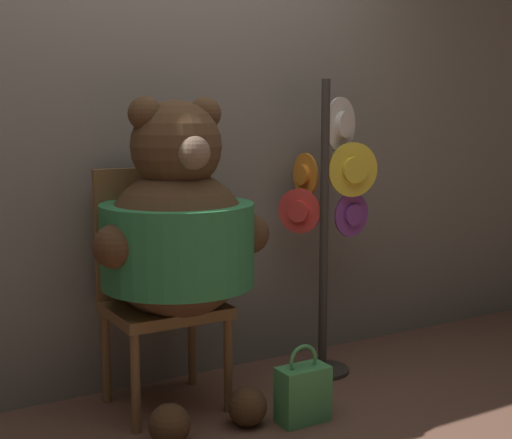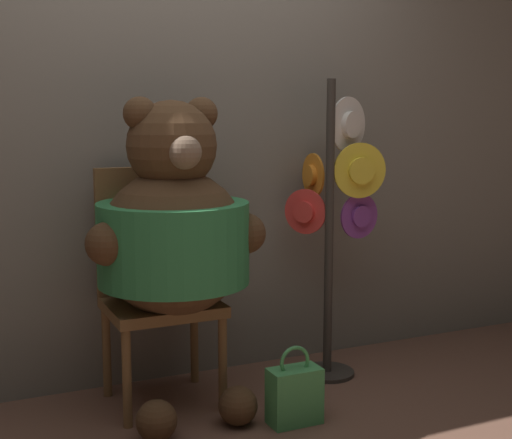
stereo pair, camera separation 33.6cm
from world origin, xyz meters
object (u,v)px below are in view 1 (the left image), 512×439
object	(u,v)px
chair	(157,280)
handbag_on_ground	(303,393)
teddy_bear	(178,234)
hat_display_rack	(330,209)

from	to	relation	value
chair	handbag_on_ground	xyz separation A→B (m)	(0.45, -0.54, -0.45)
chair	handbag_on_ground	bearing A→B (deg)	-50.22
teddy_bear	handbag_on_ground	size ratio (longest dim) A/B	4.04
chair	hat_display_rack	xyz separation A→B (m)	(0.94, -0.05, 0.27)
teddy_bear	hat_display_rack	size ratio (longest dim) A/B	0.94
teddy_bear	hat_display_rack	world-z (taller)	hat_display_rack
hat_display_rack	handbag_on_ground	size ratio (longest dim) A/B	4.31
chair	teddy_bear	size ratio (longest dim) A/B	0.77
handbag_on_ground	chair	bearing A→B (deg)	129.78
teddy_bear	hat_display_rack	distance (m)	0.91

